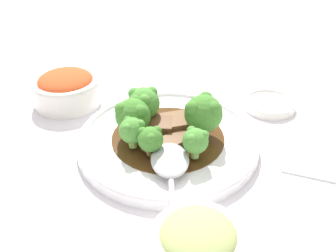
{
  "coord_description": "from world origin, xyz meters",
  "views": [
    {
      "loc": [
        -0.43,
        -0.1,
        0.34
      ],
      "look_at": [
        0.0,
        0.0,
        0.03
      ],
      "focal_mm": 42.0,
      "sensor_mm": 36.0,
      "label": 1
    }
  ],
  "objects_px": {
    "serving_spoon": "(170,168)",
    "side_bowl_appetizer": "(198,246)",
    "sauce_dish": "(270,104)",
    "broccoli_floret_0": "(133,115)",
    "broccoli_floret_3": "(204,113)",
    "broccoli_floret_2": "(144,103)",
    "broccoli_floret_5": "(150,139)",
    "broccoli_floret_4": "(132,130)",
    "beef_strip_0": "(155,126)",
    "beef_strip_1": "(169,143)",
    "main_plate": "(168,140)",
    "broccoli_floret_1": "(195,141)",
    "beef_strip_2": "(178,122)",
    "side_bowl_kimchi": "(66,88)"
  },
  "relations": [
    {
      "from": "broccoli_floret_0",
      "to": "broccoli_floret_5",
      "type": "distance_m",
      "value": 0.05
    },
    {
      "from": "broccoli_floret_3",
      "to": "serving_spoon",
      "type": "bearing_deg",
      "value": 163.46
    },
    {
      "from": "serving_spoon",
      "to": "side_bowl_appetizer",
      "type": "relative_size",
      "value": 2.33
    },
    {
      "from": "side_bowl_kimchi",
      "to": "sauce_dish",
      "type": "xyz_separation_m",
      "value": [
        0.06,
        -0.33,
        -0.02
      ]
    },
    {
      "from": "beef_strip_1",
      "to": "broccoli_floret_0",
      "type": "height_order",
      "value": "broccoli_floret_0"
    },
    {
      "from": "main_plate",
      "to": "sauce_dish",
      "type": "distance_m",
      "value": 0.2
    },
    {
      "from": "broccoli_floret_1",
      "to": "broccoli_floret_5",
      "type": "distance_m",
      "value": 0.06
    },
    {
      "from": "broccoli_floret_5",
      "to": "sauce_dish",
      "type": "relative_size",
      "value": 0.49
    },
    {
      "from": "broccoli_floret_4",
      "to": "serving_spoon",
      "type": "relative_size",
      "value": 0.2
    },
    {
      "from": "beef_strip_0",
      "to": "side_bowl_kimchi",
      "type": "height_order",
      "value": "side_bowl_kimchi"
    },
    {
      "from": "broccoli_floret_2",
      "to": "side_bowl_kimchi",
      "type": "relative_size",
      "value": 0.49
    },
    {
      "from": "broccoli_floret_4",
      "to": "beef_strip_0",
      "type": "bearing_deg",
      "value": -24.09
    },
    {
      "from": "broccoli_floret_0",
      "to": "broccoli_floret_4",
      "type": "height_order",
      "value": "broccoli_floret_0"
    },
    {
      "from": "side_bowl_kimchi",
      "to": "sauce_dish",
      "type": "bearing_deg",
      "value": -80.49
    },
    {
      "from": "beef_strip_2",
      "to": "broccoli_floret_2",
      "type": "distance_m",
      "value": 0.06
    },
    {
      "from": "main_plate",
      "to": "serving_spoon",
      "type": "distance_m",
      "value": 0.08
    },
    {
      "from": "main_plate",
      "to": "broccoli_floret_0",
      "type": "bearing_deg",
      "value": 98.28
    },
    {
      "from": "beef_strip_1",
      "to": "side_bowl_appetizer",
      "type": "relative_size",
      "value": 0.74
    },
    {
      "from": "beef_strip_1",
      "to": "sauce_dish",
      "type": "relative_size",
      "value": 0.84
    },
    {
      "from": "beef_strip_1",
      "to": "broccoli_floret_3",
      "type": "bearing_deg",
      "value": -47.11
    },
    {
      "from": "broccoli_floret_0",
      "to": "broccoli_floret_2",
      "type": "bearing_deg",
      "value": -11.54
    },
    {
      "from": "main_plate",
      "to": "broccoli_floret_3",
      "type": "height_order",
      "value": "broccoli_floret_3"
    },
    {
      "from": "beef_strip_0",
      "to": "main_plate",
      "type": "bearing_deg",
      "value": -108.67
    },
    {
      "from": "main_plate",
      "to": "side_bowl_appetizer",
      "type": "relative_size",
      "value": 2.7
    },
    {
      "from": "broccoli_floret_4",
      "to": "side_bowl_kimchi",
      "type": "bearing_deg",
      "value": 51.53
    },
    {
      "from": "broccoli_floret_2",
      "to": "beef_strip_1",
      "type": "bearing_deg",
      "value": -135.87
    },
    {
      "from": "beef_strip_2",
      "to": "broccoli_floret_1",
      "type": "relative_size",
      "value": 1.97
    },
    {
      "from": "broccoli_floret_1",
      "to": "broccoli_floret_2",
      "type": "distance_m",
      "value": 0.11
    },
    {
      "from": "serving_spoon",
      "to": "side_bowl_appetizer",
      "type": "height_order",
      "value": "side_bowl_appetizer"
    },
    {
      "from": "broccoli_floret_3",
      "to": "broccoli_floret_4",
      "type": "xyz_separation_m",
      "value": [
        -0.05,
        0.09,
        -0.01
      ]
    },
    {
      "from": "broccoli_floret_1",
      "to": "sauce_dish",
      "type": "xyz_separation_m",
      "value": [
        0.18,
        -0.1,
        -0.04
      ]
    },
    {
      "from": "sauce_dish",
      "to": "side_bowl_appetizer",
      "type": "bearing_deg",
      "value": 168.02
    },
    {
      "from": "broccoli_floret_0",
      "to": "beef_strip_1",
      "type": "bearing_deg",
      "value": -107.67
    },
    {
      "from": "beef_strip_2",
      "to": "broccoli_floret_3",
      "type": "height_order",
      "value": "broccoli_floret_3"
    },
    {
      "from": "beef_strip_0",
      "to": "broccoli_floret_5",
      "type": "relative_size",
      "value": 1.35
    },
    {
      "from": "side_bowl_appetizer",
      "to": "broccoli_floret_0",
      "type": "bearing_deg",
      "value": 33.15
    },
    {
      "from": "side_bowl_appetizer",
      "to": "broccoli_floret_3",
      "type": "bearing_deg",
      "value": 6.9
    },
    {
      "from": "sauce_dish",
      "to": "broccoli_floret_0",
      "type": "bearing_deg",
      "value": 127.8
    },
    {
      "from": "broccoli_floret_0",
      "to": "side_bowl_kimchi",
      "type": "height_order",
      "value": "broccoli_floret_0"
    },
    {
      "from": "beef_strip_1",
      "to": "beef_strip_2",
      "type": "xyz_separation_m",
      "value": [
        0.05,
        -0.0,
        0.0
      ]
    },
    {
      "from": "beef_strip_2",
      "to": "side_bowl_appetizer",
      "type": "relative_size",
      "value": 0.88
    },
    {
      "from": "side_bowl_kimchi",
      "to": "broccoli_floret_1",
      "type": "bearing_deg",
      "value": -117.82
    },
    {
      "from": "main_plate",
      "to": "broccoli_floret_1",
      "type": "distance_m",
      "value": 0.07
    },
    {
      "from": "side_bowl_appetizer",
      "to": "sauce_dish",
      "type": "height_order",
      "value": "side_bowl_appetizer"
    },
    {
      "from": "broccoli_floret_3",
      "to": "side_bowl_appetizer",
      "type": "bearing_deg",
      "value": -173.1
    },
    {
      "from": "broccoli_floret_2",
      "to": "broccoli_floret_3",
      "type": "relative_size",
      "value": 0.92
    },
    {
      "from": "broccoli_floret_5",
      "to": "side_bowl_appetizer",
      "type": "bearing_deg",
      "value": -149.41
    },
    {
      "from": "main_plate",
      "to": "broccoli_floret_1",
      "type": "bearing_deg",
      "value": -132.34
    },
    {
      "from": "main_plate",
      "to": "broccoli_floret_4",
      "type": "distance_m",
      "value": 0.06
    },
    {
      "from": "broccoli_floret_2",
      "to": "broccoli_floret_3",
      "type": "xyz_separation_m",
      "value": [
        -0.01,
        -0.09,
        0.0
      ]
    }
  ]
}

